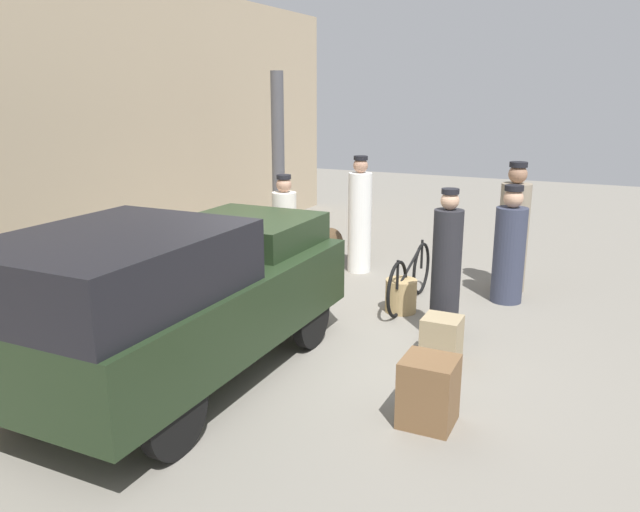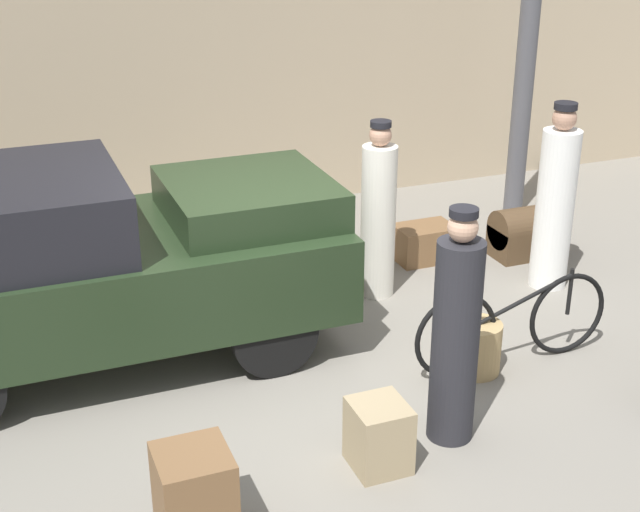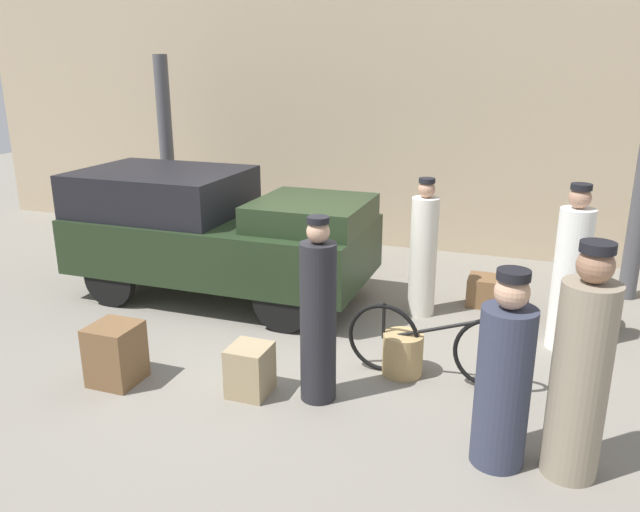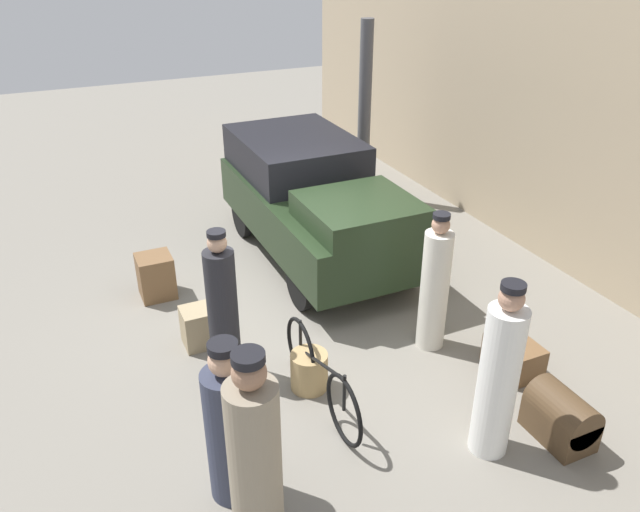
# 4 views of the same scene
# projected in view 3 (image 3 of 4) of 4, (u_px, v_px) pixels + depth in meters

# --- Properties ---
(ground_plane) EXTENTS (30.00, 30.00, 0.00)m
(ground_plane) POSITION_uv_depth(u_px,v_px,m) (298.00, 338.00, 7.19)
(ground_plane) COLOR gray
(station_building_facade) EXTENTS (16.00, 0.15, 4.50)m
(station_building_facade) POSITION_uv_depth(u_px,v_px,m) (389.00, 112.00, 10.18)
(station_building_facade) COLOR tan
(station_building_facade) RESTS_ON ground
(canopy_pillar_left) EXTENTS (0.23, 0.23, 3.15)m
(canopy_pillar_left) POSITION_uv_depth(u_px,v_px,m) (167.00, 155.00, 10.22)
(canopy_pillar_left) COLOR #4C4C51
(canopy_pillar_left) RESTS_ON ground
(truck) EXTENTS (3.90, 1.80, 1.66)m
(truck) POSITION_uv_depth(u_px,v_px,m) (213.00, 229.00, 8.25)
(truck) COLOR black
(truck) RESTS_ON ground
(bicycle) EXTENTS (1.81, 0.04, 0.78)m
(bicycle) POSITION_uv_depth(u_px,v_px,m) (436.00, 345.00, 6.14)
(bicycle) COLOR black
(bicycle) RESTS_ON ground
(wicker_basket) EXTENTS (0.41, 0.41, 0.43)m
(wicker_basket) POSITION_uv_depth(u_px,v_px,m) (403.00, 354.00, 6.31)
(wicker_basket) COLOR tan
(wicker_basket) RESTS_ON ground
(porter_carrying_trunk) EXTENTS (0.42, 0.42, 1.61)m
(porter_carrying_trunk) POSITION_uv_depth(u_px,v_px,m) (503.00, 379.00, 4.77)
(porter_carrying_trunk) COLOR #33384C
(porter_carrying_trunk) RESTS_ON ground
(conductor_in_dark_uniform) EXTENTS (0.37, 0.37, 1.84)m
(conductor_in_dark_uniform) POSITION_uv_depth(u_px,v_px,m) (570.00, 275.00, 6.71)
(conductor_in_dark_uniform) COLOR white
(conductor_in_dark_uniform) RESTS_ON ground
(porter_with_bicycle) EXTENTS (0.42, 0.42, 1.86)m
(porter_with_bicycle) POSITION_uv_depth(u_px,v_px,m) (580.00, 374.00, 4.59)
(porter_with_bicycle) COLOR gray
(porter_with_bicycle) RESTS_ON ground
(porter_lifting_near_truck) EXTENTS (0.33, 0.33, 1.72)m
(porter_lifting_near_truck) POSITION_uv_depth(u_px,v_px,m) (423.00, 253.00, 7.65)
(porter_lifting_near_truck) COLOR silver
(porter_lifting_near_truck) RESTS_ON ground
(porter_standing_middle) EXTENTS (0.33, 0.33, 1.76)m
(porter_standing_middle) POSITION_uv_depth(u_px,v_px,m) (318.00, 318.00, 5.67)
(porter_standing_middle) COLOR #232328
(porter_standing_middle) RESTS_ON ground
(trunk_large_brown) EXTENTS (0.61, 0.43, 0.38)m
(trunk_large_brown) POSITION_uv_depth(u_px,v_px,m) (492.00, 292.00, 8.09)
(trunk_large_brown) COLOR brown
(trunk_large_brown) RESTS_ON ground
(suitcase_black_upright) EXTENTS (0.45, 0.46, 0.60)m
(suitcase_black_upright) POSITION_uv_depth(u_px,v_px,m) (116.00, 354.00, 6.13)
(suitcase_black_upright) COLOR brown
(suitcase_black_upright) RESTS_ON ground
(trunk_wicker_pale) EXTENTS (0.37, 0.39, 0.49)m
(trunk_wicker_pale) POSITION_uv_depth(u_px,v_px,m) (250.00, 370.00, 5.92)
(trunk_wicker_pale) COLOR #9E8966
(trunk_wicker_pale) RESTS_ON ground
(suitcase_small_leather) EXTENTS (0.66, 0.43, 0.54)m
(suitcase_small_leather) POSITION_uv_depth(u_px,v_px,m) (579.00, 305.00, 7.47)
(suitcase_small_leather) COLOR #4C3823
(suitcase_small_leather) RESTS_ON ground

